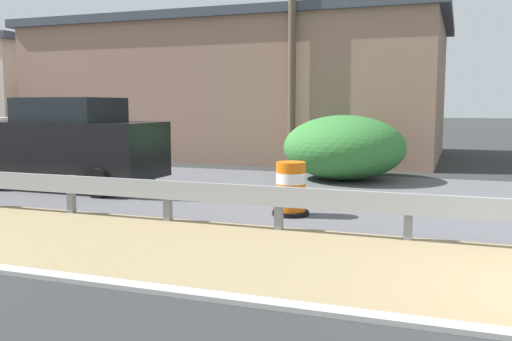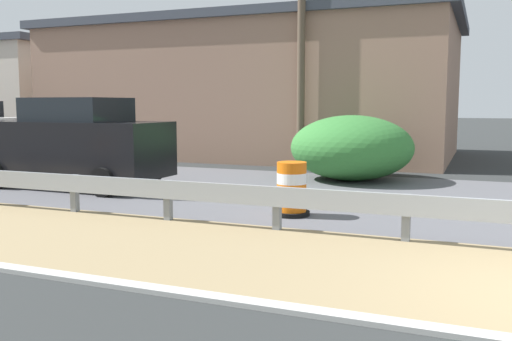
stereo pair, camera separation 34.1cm
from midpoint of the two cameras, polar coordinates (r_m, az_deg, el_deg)
The scene contains 6 objects.
guardrail_median at distance 8.46m, azimuth 20.94°, elevation -3.85°, with size 0.18×48.45×0.71m.
traffic_barrel_nearest at distance 10.16m, azimuth 2.59°, elevation -2.14°, with size 0.67×0.67×0.97m.
car_lead_far_lane at distance 14.14m, azimuth -19.47°, elevation 2.61°, with size 2.02×4.77×2.16m.
roadside_shop_near at distance 22.78m, azimuth -1.66°, elevation 8.21°, with size 8.72×15.71×5.14m.
utility_pole_near at distance 17.63m, azimuth 3.13°, elevation 13.31°, with size 0.24×1.80×7.72m.
bush_roadside at distance 15.11m, azimuth 8.32°, elevation 2.34°, with size 3.24×3.24×1.72m, color #337533.
Camera 1 is at (-6.43, 1.50, 2.01)m, focal length 39.35 mm.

